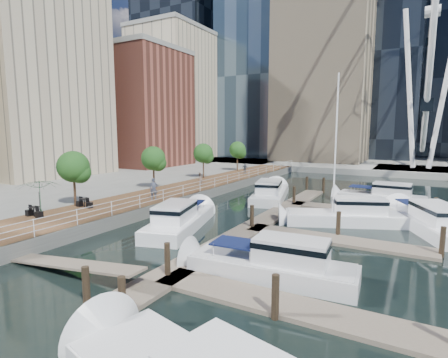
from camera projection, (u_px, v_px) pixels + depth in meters
The scene contains 17 objects.
ground at pixel (148, 255), 20.45m from camera, with size 520.00×520.00×0.00m, color black.
boardwalk at pixel (178, 194), 37.70m from camera, with size 6.00×60.00×1.00m, color brown.
seawall at pixel (201, 196), 36.26m from camera, with size 0.25×60.00×1.00m, color #595954.
land_inland at pixel (27, 178), 50.69m from camera, with size 48.00×90.00×1.00m, color gray.
land_far at pixel (369, 153), 108.71m from camera, with size 200.00×114.00×1.00m, color gray.
pier at pixel (420, 171), 58.67m from camera, with size 14.00×12.00×1.00m, color gray.
railing at pixel (200, 186), 36.16m from camera, with size 0.10×60.00×1.05m, color white, non-canonical shape.
floating_docks at pixel (326, 225), 25.19m from camera, with size 16.00×34.00×2.60m.
midrise_condos at pixel (99, 93), 57.99m from camera, with size 19.00×67.00×28.00m.
ferris_wheel at pixel (433, 12), 55.20m from camera, with size 5.80×45.60×47.80m.
street_trees at pixel (153, 158), 37.47m from camera, with size 2.60×42.60×4.60m.
cafe_tables at pixel (9, 218), 23.53m from camera, with size 2.50×13.70×0.74m.
yacht_foreground at pixel (271, 278), 17.28m from camera, with size 2.42×9.03×2.15m, color silver, non-canonical shape.
pedestrian_near at pixel (154, 189), 31.86m from camera, with size 0.72×0.47×1.96m, color #464B5E.
pedestrian_mid at pixel (200, 179), 40.38m from camera, with size 0.72×0.56×1.48m, color gray.
pedestrian_far at pixel (245, 168), 50.89m from camera, with size 0.93×0.39×1.59m, color #32383F.
moored_yachts at pixel (324, 226), 26.77m from camera, with size 22.39×36.27×11.50m.
Camera 1 is at (13.42, -15.02, 7.22)m, focal length 28.00 mm.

